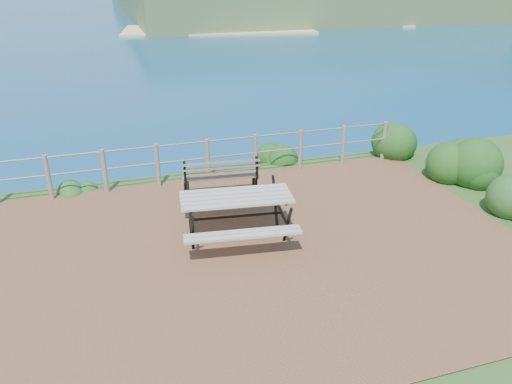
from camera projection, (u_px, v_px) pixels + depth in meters
ground at (250, 252)px, 8.82m from camera, size 10.00×7.00×0.12m
safety_railing at (208, 158)px, 11.48m from camera, size 9.40×0.10×1.00m
picnic_table at (237, 212)px, 9.06m from camera, size 2.08×1.72×0.84m
park_bench at (220, 170)px, 10.70m from camera, size 1.68×0.58×0.93m
shrub_right_front at (464, 181)px, 11.70m from camera, size 1.27×1.27×1.81m
shrub_right_edge at (387, 155)px, 13.26m from camera, size 1.05×1.05×1.50m
shrub_lip_west at (81, 190)px, 11.22m from camera, size 0.73×0.73×0.46m
shrub_lip_east at (280, 159)px, 12.99m from camera, size 0.88×0.88×0.66m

